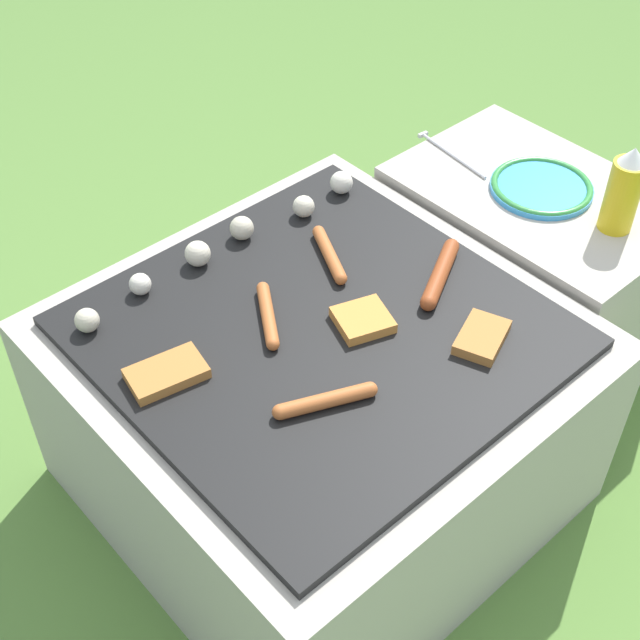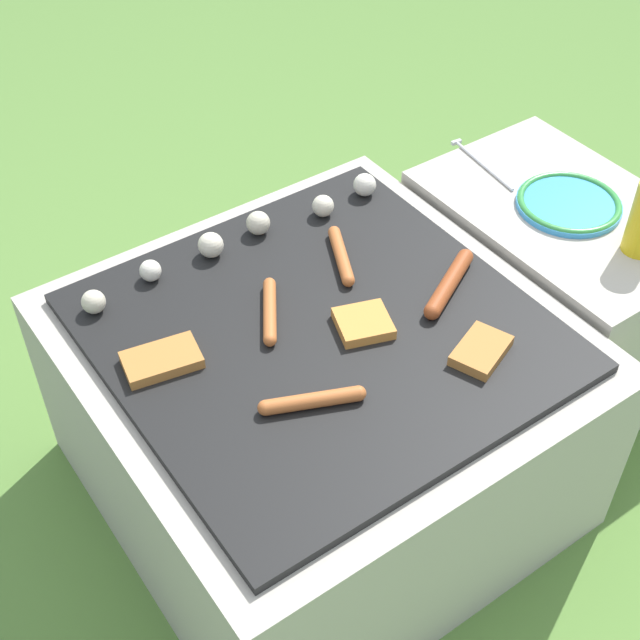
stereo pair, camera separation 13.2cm
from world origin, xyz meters
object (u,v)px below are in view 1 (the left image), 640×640
object	(u,v)px
condiment_bottle	(624,191)
sausage_front_center	(325,401)
plate_colorful	(540,186)
fork_utensil	(449,153)

from	to	relation	value
condiment_bottle	sausage_front_center	bearing A→B (deg)	177.32
plate_colorful	condiment_bottle	xyz separation A→B (m)	(0.01, -0.18, 0.08)
condiment_bottle	fork_utensil	distance (m)	0.41
condiment_bottle	fork_utensil	xyz separation A→B (m)	(-0.05, 0.39, -0.08)
sausage_front_center	condiment_bottle	world-z (taller)	condiment_bottle
plate_colorful	condiment_bottle	world-z (taller)	condiment_bottle
plate_colorful	sausage_front_center	bearing A→B (deg)	-169.02
sausage_front_center	fork_utensil	size ratio (longest dim) A/B	0.78
fork_utensil	condiment_bottle	bearing A→B (deg)	-82.98
sausage_front_center	plate_colorful	xyz separation A→B (m)	(0.73, 0.14, -0.00)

